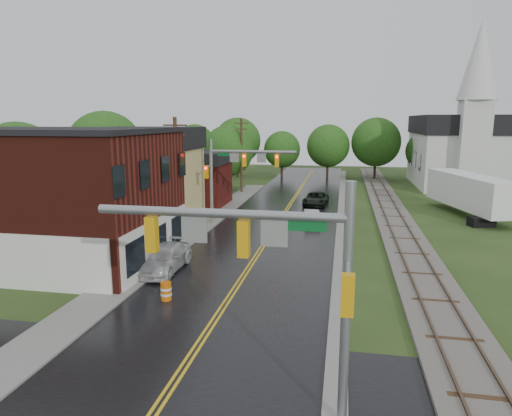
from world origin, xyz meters
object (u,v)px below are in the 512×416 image
(tree_left_e, at_px, (229,152))
(construction_barrel, at_px, (166,291))
(traffic_signal_near, at_px, (270,259))
(sedan_silver, at_px, (312,218))
(tree_left_c, at_px, (174,158))
(traffic_signal_far, at_px, (236,166))
(church, at_px, (458,143))
(brick_building, at_px, (50,196))
(semi_trailer, at_px, (469,192))
(utility_pole_c, at_px, (241,154))
(tree_left_a, at_px, (20,167))
(utility_pole_b, at_px, (177,175))
(tree_left_b, at_px, (106,151))
(pickup_white, at_px, (165,258))
(suv_dark, at_px, (316,199))

(tree_left_e, xyz_separation_m, construction_barrel, (5.87, -35.90, -4.34))
(traffic_signal_near, relative_size, sedan_silver, 2.01)
(tree_left_c, distance_m, sedan_silver, 20.84)
(traffic_signal_far, distance_m, tree_left_e, 19.65)
(church, distance_m, sedan_silver, 31.26)
(brick_building, xyz_separation_m, semi_trailer, (29.39, 19.53, -1.88))
(brick_building, bearing_deg, church, 50.02)
(tree_left_c, bearing_deg, brick_building, -86.86)
(traffic_signal_near, relative_size, utility_pole_c, 0.82)
(tree_left_a, height_order, sedan_silver, tree_left_a)
(tree_left_c, xyz_separation_m, construction_barrel, (10.87, -29.90, -4.04))
(church, relative_size, utility_pole_b, 2.22)
(tree_left_a, relative_size, tree_left_b, 0.89)
(utility_pole_c, distance_m, tree_left_a, 25.67)
(church, distance_m, traffic_signal_near, 54.32)
(utility_pole_c, xyz_separation_m, pickup_white, (2.00, -29.68, -3.99))
(utility_pole_b, bearing_deg, traffic_signal_near, -62.81)
(utility_pole_b, bearing_deg, utility_pole_c, 90.00)
(traffic_signal_far, bearing_deg, pickup_white, -95.99)
(church, bearing_deg, sedan_silver, -123.74)
(utility_pole_c, bearing_deg, construction_barrel, -83.59)
(construction_barrel, bearing_deg, utility_pole_b, 107.65)
(tree_left_b, distance_m, semi_trailer, 35.03)
(sedan_silver, bearing_deg, utility_pole_b, -155.35)
(sedan_silver, height_order, pickup_white, pickup_white)
(traffic_signal_far, distance_m, construction_barrel, 17.59)
(traffic_signal_near, xyz_separation_m, tree_left_c, (-17.32, 37.90, -0.46))
(tree_left_b, bearing_deg, tree_left_e, 57.26)
(traffic_signal_far, bearing_deg, construction_barrel, -88.36)
(utility_pole_c, bearing_deg, utility_pole_b, -90.00)
(utility_pole_c, height_order, tree_left_a, utility_pole_c)
(tree_left_a, relative_size, construction_barrel, 9.23)
(suv_dark, relative_size, construction_barrel, 5.30)
(traffic_signal_far, xyz_separation_m, tree_left_b, (-14.38, 4.90, 0.74))
(tree_left_b, height_order, sedan_silver, tree_left_b)
(traffic_signal_near, height_order, utility_pole_b, utility_pole_b)
(traffic_signal_far, bearing_deg, tree_left_a, -162.70)
(traffic_signal_near, distance_m, suv_dark, 35.33)
(tree_left_c, relative_size, construction_barrel, 8.15)
(tree_left_b, xyz_separation_m, tree_left_c, (4.00, 8.00, -1.21))
(tree_left_a, xyz_separation_m, tree_left_c, (6.00, 18.00, -0.60))
(brick_building, distance_m, sedan_silver, 20.51)
(tree_left_a, bearing_deg, tree_left_e, 65.38)
(traffic_signal_near, relative_size, tree_left_e, 0.90)
(tree_left_a, bearing_deg, semi_trailer, 18.96)
(church, relative_size, suv_dark, 4.02)
(tree_left_c, bearing_deg, traffic_signal_far, -51.18)
(sedan_silver, bearing_deg, tree_left_c, 137.24)
(tree_left_b, height_order, construction_barrel, tree_left_b)
(tree_left_c, bearing_deg, traffic_signal_near, -65.44)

